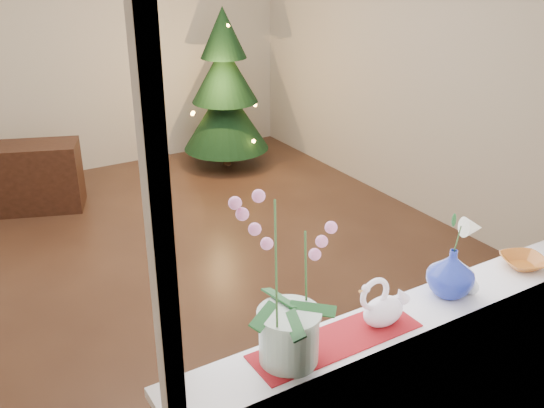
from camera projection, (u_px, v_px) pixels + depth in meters
The scene contains 15 objects.
ground at pixel (188, 264), 4.71m from camera, with size 5.00×5.00×0.00m, color #331E15.
wall_back at pixel (80, 43), 6.12m from camera, with size 4.50×0.10×2.70m, color beige.
wall_front at pixel (447, 230), 2.21m from camera, with size 4.50×0.10×2.70m, color beige.
wall_right at pixel (419, 61), 5.23m from camera, with size 0.10×5.00×2.70m, color beige.
windowsill at pixel (411, 316), 2.49m from camera, with size 2.20×0.26×0.04m, color white.
window_frame at pixel (452, 136), 2.09m from camera, with size 2.22×0.06×1.60m, color white, non-canonical shape.
runner at pixel (337, 340), 2.30m from camera, with size 0.70×0.20×0.01m, color maroon.
orchid_pot at pixel (290, 279), 2.06m from camera, with size 0.24×0.24×0.69m, color silver, non-canonical shape.
swan at pixel (384, 301), 2.37m from camera, with size 0.25×0.11×0.21m, color white, non-canonical shape.
blue_vase at pixel (451, 269), 2.56m from camera, with size 0.23×0.23×0.24m, color navy.
lily at pixel (458, 224), 2.47m from camera, with size 0.14×0.08×0.18m, color silver, non-canonical shape.
paperweight at pixel (471, 287), 2.60m from camera, with size 0.06×0.06×0.06m, color white.
amber_dish at pixel (523, 263), 2.82m from camera, with size 0.17×0.17×0.04m, color #A6591D.
xmas_tree at pixel (225, 89), 6.43m from camera, with size 0.93×0.93×1.70m, color black, non-canonical shape.
side_table at pixel (34, 177), 5.55m from camera, with size 0.83×0.42×0.62m, color black.
Camera 1 is at (-1.57, -3.87, 2.33)m, focal length 40.00 mm.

